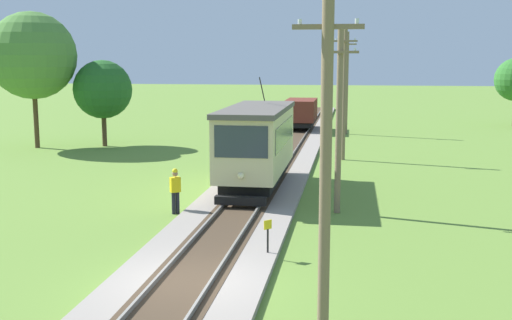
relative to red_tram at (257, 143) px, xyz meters
name	(u,v)px	position (x,y,z in m)	size (l,w,h in m)	color
ground_plane	(186,287)	(0.00, -12.27, -2.19)	(260.00, 260.00, 0.00)	olive
track_ballast	(186,284)	(0.00, -12.27, -2.10)	(4.20, 120.00, 0.18)	gray
sleeper_bed	(186,281)	(0.00, -12.27, -2.01)	(2.04, 120.00, 0.01)	#423323
rail_left	(159,277)	(-0.72, -12.27, -1.94)	(0.07, 120.00, 0.14)	gray
rail_right	(212,280)	(0.72, -12.27, -1.94)	(0.07, 120.00, 0.14)	gray
red_tram	(257,143)	(0.00, 0.00, 0.00)	(2.60, 8.54, 4.79)	beige
freight_car	(301,112)	(0.00, 24.03, -0.64)	(2.40, 5.20, 2.31)	maroon
utility_pole_foreground	(326,165)	(3.70, -14.99, 1.62)	(1.40, 0.37, 7.43)	#7A664C
utility_pole_near_tram	(339,120)	(3.70, -3.36, 1.42)	(1.40, 0.59, 7.03)	#7A664C
utility_pole_mid	(344,91)	(3.70, 9.75, 1.86)	(1.40, 0.63, 7.90)	#7A664C
utility_pole_far	(347,82)	(3.70, 22.54, 1.92)	(1.40, 0.26, 8.03)	#7A664C
trackside_signal_marker	(268,237)	(1.80, -9.52, -1.53)	(0.21, 0.21, 1.18)	black
gravel_pile	(262,117)	(-3.93, 28.84, -1.52)	(2.19, 2.19, 1.35)	gray
track_worker	(175,189)	(-2.46, -4.66, -1.21)	(0.45, 0.41, 1.78)	black
tree_left_near	(103,89)	(-12.59, 13.00, 1.68)	(3.96, 3.96, 5.87)	#4C3823
tree_left_far	(32,56)	(-16.78, 11.55, 3.95)	(5.75, 5.75, 9.03)	#4C3823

